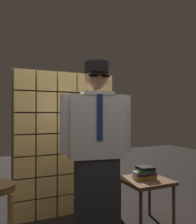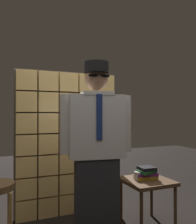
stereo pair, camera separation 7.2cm
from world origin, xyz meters
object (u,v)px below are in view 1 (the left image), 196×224
at_px(side_table, 146,185).
at_px(coffee_mug, 137,176).
at_px(standing_person, 97,150).
at_px(book_stack, 145,173).

relative_size(side_table, coffee_mug, 4.28).
height_order(standing_person, side_table, standing_person).
distance_m(book_stack, coffee_mug, 0.11).
xyz_separation_m(standing_person, book_stack, (0.69, 0.16, -0.33)).
xyz_separation_m(side_table, book_stack, (-0.00, 0.01, 0.14)).
distance_m(side_table, coffee_mug, 0.16).
bearing_deg(book_stack, standing_person, -166.66).
distance_m(standing_person, book_stack, 0.79).
xyz_separation_m(standing_person, coffee_mug, (0.59, 0.18, -0.35)).
xyz_separation_m(book_stack, coffee_mug, (-0.11, 0.01, -0.02)).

